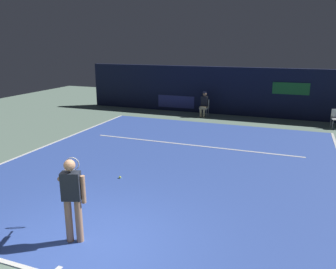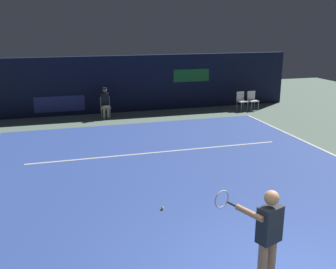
{
  "view_description": "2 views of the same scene",
  "coord_description": "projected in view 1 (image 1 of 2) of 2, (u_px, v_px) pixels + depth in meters",
  "views": [
    {
      "loc": [
        3.62,
        -4.85,
        3.83
      ],
      "look_at": [
        -0.52,
        5.97,
        0.7
      ],
      "focal_mm": 36.21,
      "sensor_mm": 36.0,
      "label": 1
    },
    {
      "loc": [
        -3.13,
        -4.5,
        4.03
      ],
      "look_at": [
        -0.03,
        6.07,
        0.92
      ],
      "focal_mm": 42.33,
      "sensor_mm": 36.0,
      "label": 2
    }
  ],
  "objects": [
    {
      "name": "ground_plane",
      "position": [
        173.0,
        163.0,
        11.2
      ],
      "size": [
        32.5,
        32.5,
        0.0
      ],
      "primitive_type": "plane",
      "color": "slate"
    },
    {
      "name": "court_surface",
      "position": [
        173.0,
        163.0,
        11.2
      ],
      "size": [
        10.55,
        12.14,
        0.01
      ],
      "primitive_type": "cube",
      "color": "#3856B2",
      "rests_on": "ground"
    },
    {
      "name": "line_sideline_right",
      "position": [
        45.0,
        146.0,
        13.0
      ],
      "size": [
        0.1,
        12.14,
        0.01
      ],
      "primitive_type": "cube",
      "color": "white",
      "rests_on": "court_surface"
    },
    {
      "name": "line_service",
      "position": [
        192.0,
        145.0,
        13.11
      ],
      "size": [
        8.23,
        0.1,
        0.01
      ],
      "primitive_type": "cube",
      "color": "white",
      "rests_on": "court_surface"
    },
    {
      "name": "back_wall",
      "position": [
        227.0,
        91.0,
        18.58
      ],
      "size": [
        16.53,
        0.33,
        2.6
      ],
      "color": "#141933",
      "rests_on": "ground"
    },
    {
      "name": "tennis_player",
      "position": [
        72.0,
        195.0,
        6.54
      ],
      "size": [
        0.85,
        0.91,
        1.73
      ],
      "color": "tan",
      "rests_on": "ground"
    },
    {
      "name": "line_judge_on_chair",
      "position": [
        204.0,
        104.0,
        18.13
      ],
      "size": [
        0.47,
        0.55,
        1.32
      ],
      "color": "white",
      "rests_on": "ground"
    },
    {
      "name": "courtside_chair_far",
      "position": [
        336.0,
        117.0,
        15.69
      ],
      "size": [
        0.5,
        0.48,
        0.88
      ],
      "color": "white",
      "rests_on": "ground"
    },
    {
      "name": "tennis_ball",
      "position": [
        120.0,
        177.0,
        9.89
      ],
      "size": [
        0.07,
        0.07,
        0.07
      ],
      "primitive_type": "sphere",
      "color": "#CCE033",
      "rests_on": "court_surface"
    }
  ]
}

